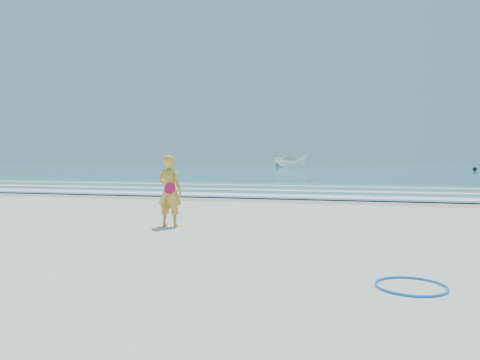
# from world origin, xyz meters

# --- Properties ---
(ground) EXTENTS (400.00, 400.00, 0.00)m
(ground) POSITION_xyz_m (0.00, 0.00, 0.00)
(ground) COLOR silver
(ground) RESTS_ON ground
(wet_sand) EXTENTS (400.00, 2.40, 0.00)m
(wet_sand) POSITION_xyz_m (0.00, 9.00, 0.00)
(wet_sand) COLOR #B2A893
(wet_sand) RESTS_ON ground
(ocean) EXTENTS (400.00, 190.00, 0.04)m
(ocean) POSITION_xyz_m (0.00, 105.00, 0.02)
(ocean) COLOR #19727F
(ocean) RESTS_ON ground
(shallow) EXTENTS (400.00, 10.00, 0.01)m
(shallow) POSITION_xyz_m (0.00, 14.00, 0.04)
(shallow) COLOR #59B7AD
(shallow) RESTS_ON ocean
(foam_near) EXTENTS (400.00, 1.40, 0.01)m
(foam_near) POSITION_xyz_m (0.00, 10.30, 0.05)
(foam_near) COLOR white
(foam_near) RESTS_ON shallow
(foam_mid) EXTENTS (400.00, 0.90, 0.01)m
(foam_mid) POSITION_xyz_m (0.00, 13.20, 0.05)
(foam_mid) COLOR white
(foam_mid) RESTS_ON shallow
(foam_far) EXTENTS (400.00, 0.60, 0.01)m
(foam_far) POSITION_xyz_m (0.00, 16.50, 0.05)
(foam_far) COLOR white
(foam_far) RESTS_ON shallow
(hoop) EXTENTS (0.92, 0.92, 0.03)m
(hoop) POSITION_xyz_m (4.09, -2.20, 0.02)
(hoop) COLOR #0D75F8
(hoop) RESTS_ON ground
(boat) EXTENTS (5.37, 3.59, 1.94)m
(boat) POSITION_xyz_m (-5.36, 55.02, 1.01)
(boat) COLOR white
(boat) RESTS_ON ocean
(buoy) EXTENTS (0.43, 0.43, 0.43)m
(buoy) POSITION_xyz_m (15.39, 45.43, 0.25)
(buoy) COLOR black
(buoy) RESTS_ON ocean
(woman) EXTENTS (0.66, 0.48, 1.68)m
(woman) POSITION_xyz_m (-0.87, 1.81, 0.84)
(woman) COLOR gold
(woman) RESTS_ON ground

